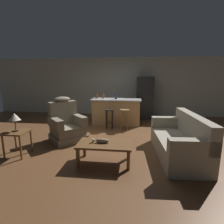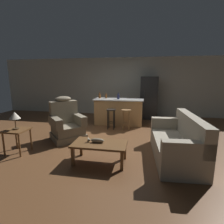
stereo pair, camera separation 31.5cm
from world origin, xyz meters
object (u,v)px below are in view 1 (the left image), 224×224
object	(u,v)px
end_table	(17,135)
refrigerator	(145,97)
table_lamp	(14,118)
coffee_table	(105,146)
kitchen_island	(116,112)
fish_figurine	(101,141)
bar_stool_right	(125,116)
bottle_short_amber	(103,96)
bar_stool_left	(110,115)
bottle_wine_dark	(97,96)
recliner_near_lamp	(66,125)
couch	(180,142)
bottle_tall_green	(116,97)

from	to	relation	value
end_table	refrigerator	bearing A→B (deg)	53.59
table_lamp	end_table	bearing A→B (deg)	-25.55
coffee_table	kitchen_island	world-z (taller)	kitchen_island
fish_figurine	bar_stool_right	world-z (taller)	bar_stool_right
end_table	table_lamp	xyz separation A→B (m)	(-0.02, 0.01, 0.41)
bar_stool_right	bottle_short_amber	xyz separation A→B (m)	(-0.85, 0.75, 0.56)
bar_stool_left	bottle_wine_dark	size ratio (longest dim) A/B	2.91
recliner_near_lamp	refrigerator	world-z (taller)	refrigerator
end_table	bottle_short_amber	size ratio (longest dim) A/B	2.68
fish_figurine	end_table	distance (m)	1.91
coffee_table	bottle_short_amber	bearing A→B (deg)	100.05
kitchen_island	recliner_near_lamp	bearing A→B (deg)	-123.93
recliner_near_lamp	bottle_short_amber	world-z (taller)	recliner_near_lamp
recliner_near_lamp	couch	bearing A→B (deg)	33.36
coffee_table	bar_stool_right	bearing A→B (deg)	83.12
recliner_near_lamp	bar_stool_right	size ratio (longest dim) A/B	1.76
bar_stool_right	refrigerator	distance (m)	2.02
recliner_near_lamp	bar_stool_left	xyz separation A→B (m)	(1.06, 1.19, 0.05)
fish_figurine	table_lamp	size ratio (longest dim) A/B	0.83
coffee_table	end_table	bearing A→B (deg)	176.76
fish_figurine	coffee_table	bearing A→B (deg)	-6.90
coffee_table	couch	world-z (taller)	couch
kitchen_island	table_lamp	bearing A→B (deg)	-123.90
fish_figurine	couch	size ratio (longest dim) A/B	0.17
end_table	bar_stool_right	size ratio (longest dim) A/B	0.82
bar_stool_right	bottle_wine_dark	world-z (taller)	bottle_wine_dark
bar_stool_left	refrigerator	distance (m)	2.26
end_table	table_lamp	distance (m)	0.41
bar_stool_right	bottle_tall_green	size ratio (longest dim) A/B	2.89
end_table	kitchen_island	bearing A→B (deg)	56.39
kitchen_island	fish_figurine	bearing A→B (deg)	-90.50
coffee_table	bottle_short_amber	size ratio (longest dim) A/B	5.27
refrigerator	kitchen_island	bearing A→B (deg)	-132.43
couch	fish_figurine	bearing A→B (deg)	12.58
coffee_table	bottle_wine_dark	size ratio (longest dim) A/B	4.70
kitchen_island	bottle_short_amber	distance (m)	0.75
end_table	bottle_tall_green	size ratio (longest dim) A/B	2.38
recliner_near_lamp	refrigerator	size ratio (longest dim) A/B	0.68
coffee_table	couch	distance (m)	1.68
end_table	bar_stool_left	xyz separation A→B (m)	(1.77, 2.28, 0.01)
coffee_table	recliner_near_lamp	world-z (taller)	recliner_near_lamp
recliner_near_lamp	refrigerator	distance (m)	3.83
coffee_table	bottle_tall_green	world-z (taller)	bottle_tall_green
couch	recliner_near_lamp	size ratio (longest dim) A/B	1.62
table_lamp	refrigerator	bearing A→B (deg)	53.40
coffee_table	bar_stool_left	size ratio (longest dim) A/B	1.62
coffee_table	bottle_tall_green	distance (m)	3.07
kitchen_island	bar_stool_left	xyz separation A→B (m)	(-0.17, -0.63, -0.01)
fish_figurine	bottle_tall_green	xyz separation A→B (m)	(0.02, 2.98, 0.58)
bottle_short_amber	fish_figurine	bearing A→B (deg)	-81.39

